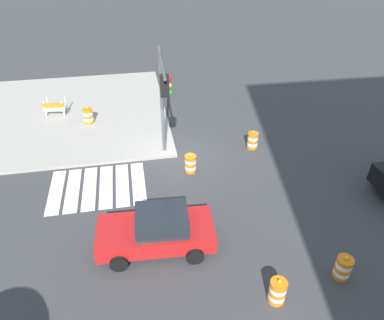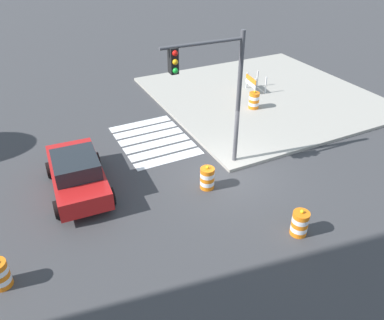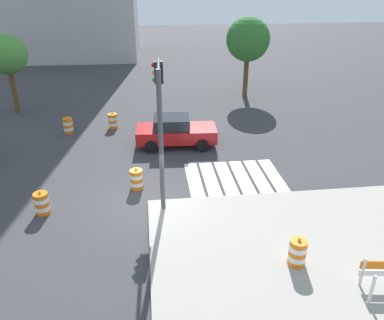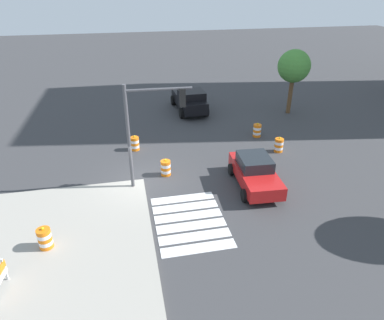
% 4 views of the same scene
% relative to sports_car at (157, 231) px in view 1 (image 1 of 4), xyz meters
% --- Properties ---
extents(ground_plane, '(120.00, 120.00, 0.00)m').
position_rel_sports_car_xyz_m(ground_plane, '(-1.60, -5.85, -0.81)').
color(ground_plane, '#38383A').
extents(sidewalk_corner, '(12.00, 12.00, 0.15)m').
position_rel_sports_car_xyz_m(sidewalk_corner, '(4.40, -11.85, -0.74)').
color(sidewalk_corner, '#9E998E').
rests_on(sidewalk_corner, ground).
extents(crosswalk_stripes, '(4.35, 3.20, 0.02)m').
position_rel_sports_car_xyz_m(crosswalk_stripes, '(2.40, -4.05, -0.80)').
color(crosswalk_stripes, silver).
rests_on(crosswalk_stripes, ground).
extents(sports_car, '(4.40, 2.33, 1.63)m').
position_rel_sports_car_xyz_m(sports_car, '(0.00, 0.00, 0.00)').
color(sports_car, red).
rests_on(sports_car, ground).
extents(traffic_barrel_near_corner, '(0.56, 0.56, 1.02)m').
position_rel_sports_car_xyz_m(traffic_barrel_near_corner, '(-6.13, 2.54, -0.36)').
color(traffic_barrel_near_corner, orange).
rests_on(traffic_barrel_near_corner, ground).
extents(traffic_barrel_crosswalk_end, '(0.56, 0.56, 1.02)m').
position_rel_sports_car_xyz_m(traffic_barrel_crosswalk_end, '(-2.06, -4.53, -0.36)').
color(traffic_barrel_crosswalk_end, orange).
rests_on(traffic_barrel_crosswalk_end, ground).
extents(traffic_barrel_median_near, '(0.56, 0.56, 1.02)m').
position_rel_sports_car_xyz_m(traffic_barrel_median_near, '(-3.56, 3.02, -0.36)').
color(traffic_barrel_median_near, orange).
rests_on(traffic_barrel_median_near, ground).
extents(traffic_barrel_median_far, '(0.56, 0.56, 1.02)m').
position_rel_sports_car_xyz_m(traffic_barrel_median_far, '(-5.71, -6.05, -0.36)').
color(traffic_barrel_median_far, orange).
rests_on(traffic_barrel_median_far, ground).
extents(traffic_barrel_on_sidewalk, '(0.56, 0.56, 1.02)m').
position_rel_sports_car_xyz_m(traffic_barrel_on_sidewalk, '(3.06, -10.21, -0.21)').
color(traffic_barrel_on_sidewalk, orange).
rests_on(traffic_barrel_on_sidewalk, sidewalk_corner).
extents(construction_barricade, '(1.34, 0.95, 1.00)m').
position_rel_sports_car_xyz_m(construction_barricade, '(5.13, -11.57, -0.09)').
color(construction_barricade, silver).
rests_on(construction_barricade, sidewalk_corner).
extents(traffic_light_pole, '(0.48, 3.29, 5.50)m').
position_rel_sports_car_xyz_m(traffic_light_pole, '(-0.97, -5.31, 3.10)').
color(traffic_light_pole, '#4C4C51').
rests_on(traffic_light_pole, sidewalk_corner).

